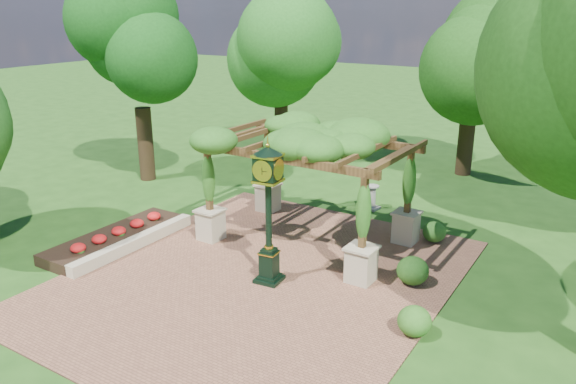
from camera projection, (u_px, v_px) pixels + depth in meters
The scene contains 13 objects.
ground at pixel (240, 292), 15.45m from camera, with size 120.00×120.00×0.00m, color #1E4714.
brick_plaza at pixel (261, 277), 16.25m from camera, with size 10.00×12.00×0.04m, color brown.
border_wall at pixel (135, 243), 18.10m from camera, with size 0.35×5.00×0.40m, color #C6B793.
flower_bed at pixel (115, 238), 18.56m from camera, with size 1.50×5.00×0.36m, color red.
pedestal_clock at pixel (268, 202), 15.24m from camera, with size 0.87×0.87×4.02m.
pergola at pixel (309, 144), 17.72m from camera, with size 6.52×4.18×4.06m.
sundial at pixel (372, 199), 21.65m from camera, with size 0.59×0.59×0.94m.
shrub_front at pixel (414, 321), 13.26m from camera, with size 0.81×0.81×0.73m, color #2A5D1A.
shrub_mid at pixel (413, 271), 15.70m from camera, with size 0.90×0.90×0.81m, color #224E16.
shrub_back at pixel (434, 232), 18.54m from camera, with size 0.77×0.77×0.69m, color #275A1A.
tree_west_near at pixel (138, 49), 23.70m from camera, with size 4.18×4.18×8.41m.
tree_west_far at pixel (281, 52), 28.29m from camera, with size 4.73×4.73×7.64m.
tree_north at pixel (474, 59), 24.62m from camera, with size 5.02×5.02×7.65m.
Camera 1 is at (8.44, -10.98, 7.49)m, focal length 35.00 mm.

